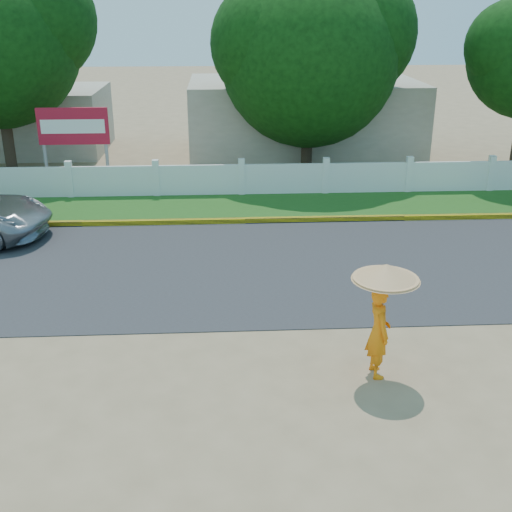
# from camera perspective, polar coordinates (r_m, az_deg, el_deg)

# --- Properties ---
(ground) EXTENTS (120.00, 120.00, 0.00)m
(ground) POSITION_cam_1_polar(r_m,az_deg,el_deg) (12.66, 0.51, -8.85)
(ground) COLOR #9E8460
(ground) RESTS_ON ground
(road) EXTENTS (60.00, 7.00, 0.02)m
(road) POSITION_cam_1_polar(r_m,az_deg,el_deg) (16.68, -0.48, -0.94)
(road) COLOR #38383A
(road) RESTS_ON ground
(grass_verge) EXTENTS (60.00, 3.50, 0.03)m
(grass_verge) POSITION_cam_1_polar(r_m,az_deg,el_deg) (21.61, -1.15, 4.44)
(grass_verge) COLOR #2D601E
(grass_verge) RESTS_ON ground
(curb) EXTENTS (40.00, 0.18, 0.16)m
(curb) POSITION_cam_1_polar(r_m,az_deg,el_deg) (19.98, -0.97, 3.17)
(curb) COLOR yellow
(curb) RESTS_ON ground
(fence) EXTENTS (40.00, 0.10, 1.10)m
(fence) POSITION_cam_1_polar(r_m,az_deg,el_deg) (22.86, -1.29, 6.80)
(fence) COLOR silver
(fence) RESTS_ON ground
(building_near) EXTENTS (10.00, 6.00, 3.20)m
(building_near) POSITION_cam_1_polar(r_m,az_deg,el_deg) (29.51, 4.19, 12.24)
(building_near) COLOR #B7AD99
(building_near) RESTS_ON ground
(building_far) EXTENTS (8.00, 5.00, 2.80)m
(building_far) POSITION_cam_1_polar(r_m,az_deg,el_deg) (31.69, -20.59, 11.23)
(building_far) COLOR #B7AD99
(building_far) RESTS_ON ground
(monk_with_parasol) EXTENTS (1.21, 1.21, 2.20)m
(monk_with_parasol) POSITION_cam_1_polar(r_m,az_deg,el_deg) (11.63, 11.14, -4.22)
(monk_with_parasol) COLOR orange
(monk_with_parasol) RESTS_ON ground
(billboard) EXTENTS (2.50, 0.13, 2.95)m
(billboard) POSITION_cam_1_polar(r_m,az_deg,el_deg) (24.14, -15.91, 10.66)
(billboard) COLOR gray
(billboard) RESTS_ON ground
(tree_row) EXTENTS (36.39, 7.41, 8.19)m
(tree_row) POSITION_cam_1_polar(r_m,az_deg,el_deg) (25.29, -0.63, 17.94)
(tree_row) COLOR #473828
(tree_row) RESTS_ON ground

